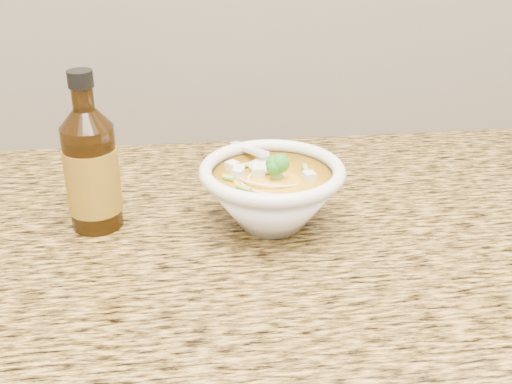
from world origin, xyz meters
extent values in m
cube|color=#A8813D|center=(0.00, 1.68, 0.88)|extent=(4.00, 0.68, 0.04)
cylinder|color=white|center=(0.00, 1.69, 0.90)|extent=(0.07, 0.07, 0.01)
torus|color=white|center=(0.00, 1.69, 0.97)|extent=(0.18, 0.18, 0.02)
torus|color=beige|center=(0.01, 1.68, 0.97)|extent=(0.08, 0.08, 0.00)
torus|color=beige|center=(0.00, 1.69, 0.97)|extent=(0.07, 0.07, 0.00)
torus|color=beige|center=(-0.01, 1.69, 0.97)|extent=(0.12, 0.12, 0.00)
torus|color=beige|center=(0.01, 1.70, 0.96)|extent=(0.12, 0.12, 0.00)
torus|color=beige|center=(0.01, 1.71, 0.96)|extent=(0.06, 0.06, 0.00)
torus|color=beige|center=(0.00, 1.71, 0.96)|extent=(0.11, 0.11, 0.00)
torus|color=beige|center=(0.01, 1.70, 0.96)|extent=(0.09, 0.09, 0.00)
cube|color=silver|center=(-0.03, 1.72, 0.97)|extent=(0.02, 0.02, 0.02)
cube|color=silver|center=(-0.01, 1.73, 0.97)|extent=(0.02, 0.02, 0.01)
cube|color=silver|center=(-0.02, 1.71, 0.97)|extent=(0.02, 0.02, 0.02)
cube|color=silver|center=(0.00, 1.68, 0.97)|extent=(0.02, 0.02, 0.02)
cube|color=silver|center=(-0.02, 1.67, 0.97)|extent=(0.02, 0.02, 0.02)
cube|color=silver|center=(-0.03, 1.74, 0.97)|extent=(0.02, 0.02, 0.01)
ellipsoid|color=#196014|center=(0.01, 1.68, 0.99)|extent=(0.03, 0.03, 0.03)
cylinder|color=#83C34B|center=(0.05, 1.71, 0.97)|extent=(0.02, 0.02, 0.01)
cylinder|color=#83C34B|center=(0.01, 1.67, 0.97)|extent=(0.02, 0.01, 0.01)
cylinder|color=#83C34B|center=(-0.04, 1.73, 0.97)|extent=(0.02, 0.01, 0.01)
cylinder|color=#83C34B|center=(0.02, 1.65, 0.97)|extent=(0.01, 0.02, 0.01)
ellipsoid|color=white|center=(0.00, 1.71, 0.97)|extent=(0.04, 0.04, 0.01)
cube|color=white|center=(-0.02, 1.76, 0.98)|extent=(0.04, 0.10, 0.03)
cylinder|color=#321C06|center=(-0.22, 1.72, 0.97)|extent=(0.07, 0.07, 0.13)
cylinder|color=#321C06|center=(-0.22, 1.72, 1.07)|extent=(0.03, 0.03, 0.03)
cylinder|color=black|center=(-0.22, 1.72, 1.09)|extent=(0.03, 0.03, 0.02)
cylinder|color=red|center=(-0.22, 1.72, 0.96)|extent=(0.07, 0.07, 0.08)
camera|label=1|loc=(-0.10, 0.99, 1.30)|focal=45.00mm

